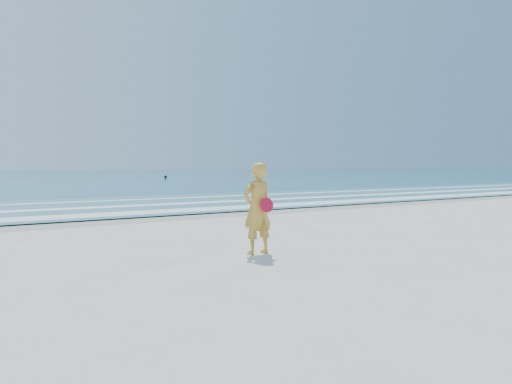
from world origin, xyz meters
TOP-DOWN VIEW (x-y plane):
  - ground at (0.00, 0.00)m, footprint 400.00×400.00m
  - wet_sand at (0.00, 9.00)m, footprint 400.00×2.40m
  - shallow at (0.00, 14.00)m, footprint 400.00×10.00m
  - foam_near at (0.00, 10.30)m, footprint 400.00×1.40m
  - foam_mid at (0.00, 13.20)m, footprint 400.00×0.90m
  - foam_far at (0.00, 16.50)m, footprint 400.00×0.60m
  - buoy at (19.76, 53.22)m, footprint 0.37×0.37m
  - woman at (-0.98, 1.93)m, footprint 0.63×0.43m

SIDE VIEW (x-z plane):
  - ground at x=0.00m, z-range 0.00..0.00m
  - wet_sand at x=0.00m, z-range 0.00..0.00m
  - shallow at x=0.00m, z-range 0.04..0.05m
  - foam_near at x=0.00m, z-range 0.05..0.06m
  - foam_mid at x=0.00m, z-range 0.05..0.06m
  - foam_far at x=0.00m, z-range 0.05..0.06m
  - buoy at x=19.76m, z-range 0.04..0.41m
  - woman at x=-0.98m, z-range 0.00..1.66m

